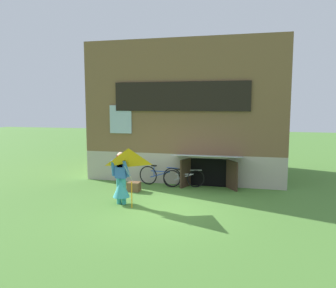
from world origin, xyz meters
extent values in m
plane|color=#4C7F33|center=(0.00, 0.00, 0.00)|extent=(60.00, 60.00, 0.00)
cube|color=#ADA393|center=(0.00, 5.43, 0.59)|extent=(7.83, 4.85, 1.19)
cube|color=brown|center=(0.00, 5.43, 3.36)|extent=(7.83, 4.85, 4.35)
cube|color=black|center=(0.00, 2.96, 3.37)|extent=(5.14, 0.08, 1.09)
cube|color=#9EB7C6|center=(0.00, 2.98, 3.37)|extent=(4.98, 0.04, 0.97)
cube|color=#9EB7C6|center=(-2.40, 2.97, 2.49)|extent=(0.90, 0.06, 1.10)
cube|color=black|center=(1.12, 2.98, 0.53)|extent=(1.40, 0.03, 1.05)
cube|color=#3D2B1E|center=(0.27, 2.70, 0.53)|extent=(0.32, 0.67, 1.05)
cube|color=#3D2B1E|center=(1.97, 2.70, 0.53)|extent=(0.45, 0.61, 1.05)
cube|color=gray|center=(1.12, 2.45, 1.24)|extent=(2.48, 1.09, 0.18)
cylinder|color=teal|center=(-1.36, 0.10, 0.41)|extent=(0.14, 0.14, 0.82)
cylinder|color=teal|center=(-1.20, 0.10, 0.41)|extent=(0.14, 0.14, 0.82)
cone|color=teal|center=(-1.28, 0.10, 0.53)|extent=(0.52, 0.52, 0.62)
cube|color=#3366B7|center=(-1.28, 0.10, 1.11)|extent=(0.34, 0.20, 0.58)
cylinder|color=#3366B7|center=(-1.50, 0.00, 1.14)|extent=(0.17, 0.33, 0.54)
cylinder|color=#3366B7|center=(-1.06, 0.00, 1.14)|extent=(0.17, 0.33, 0.54)
cube|color=maroon|center=(-1.28, 0.04, 1.35)|extent=(0.20, 0.08, 0.36)
sphere|color=#D8AD8E|center=(-1.28, 0.10, 1.52)|extent=(0.22, 0.22, 0.22)
pyramid|color=orange|center=(-0.81, -0.48, 1.37)|extent=(1.23, 1.06, 0.68)
cylinder|color=beige|center=(-0.93, -0.15, 1.01)|extent=(0.01, 0.67, 0.59)
cylinder|color=orange|center=(-0.83, -0.20, 0.40)|extent=(0.03, 0.03, 0.80)
torus|color=black|center=(0.65, 2.70, 0.33)|extent=(0.65, 0.19, 0.66)
torus|color=black|center=(-0.22, 2.49, 0.33)|extent=(0.65, 0.19, 0.66)
cylinder|color=#ADAFB5|center=(0.22, 2.59, 0.50)|extent=(0.66, 0.19, 0.04)
cylinder|color=#ADAFB5|center=(0.22, 2.59, 0.39)|extent=(0.72, 0.20, 0.27)
cylinder|color=#ADAFB5|center=(0.00, 2.54, 0.50)|extent=(0.04, 0.04, 0.37)
cube|color=black|center=(0.00, 2.54, 0.68)|extent=(0.20, 0.08, 0.05)
cylinder|color=#ADAFB5|center=(0.65, 2.70, 0.65)|extent=(0.43, 0.13, 0.03)
torus|color=black|center=(-0.22, 2.56, 0.36)|extent=(0.73, 0.15, 0.73)
torus|color=black|center=(-1.20, 2.70, 0.36)|extent=(0.73, 0.15, 0.73)
cylinder|color=#284CB2|center=(-0.71, 2.63, 0.55)|extent=(0.74, 0.14, 0.04)
cylinder|color=#284CB2|center=(-0.71, 2.63, 0.43)|extent=(0.81, 0.15, 0.29)
cylinder|color=#284CB2|center=(-0.96, 2.66, 0.55)|extent=(0.04, 0.04, 0.41)
cube|color=black|center=(-0.96, 2.66, 0.76)|extent=(0.20, 0.08, 0.05)
cylinder|color=#284CB2|center=(-0.22, 2.56, 0.72)|extent=(0.44, 0.09, 0.03)
cube|color=brown|center=(-1.41, 1.64, 0.16)|extent=(0.43, 0.37, 0.33)
camera|label=1|loc=(2.45, -9.22, 3.07)|focal=35.23mm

